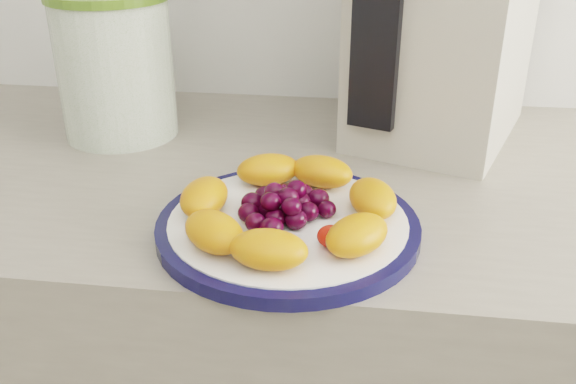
# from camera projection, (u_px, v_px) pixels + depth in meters

# --- Properties ---
(plate_rim) EXTENTS (0.29, 0.29, 0.01)m
(plate_rim) POSITION_uv_depth(u_px,v_px,m) (288.00, 227.00, 0.70)
(plate_rim) COLOR #0C0E36
(plate_rim) RESTS_ON counter
(plate_face) EXTENTS (0.26, 0.26, 0.02)m
(plate_face) POSITION_uv_depth(u_px,v_px,m) (288.00, 226.00, 0.70)
(plate_face) COLOR white
(plate_face) RESTS_ON counter
(canister) EXTENTS (0.21, 0.21, 0.20)m
(canister) POSITION_uv_depth(u_px,v_px,m) (116.00, 69.00, 0.93)
(canister) COLOR #335F0F
(canister) RESTS_ON counter
(appliance_body) EXTENTS (0.29, 0.34, 0.36)m
(appliance_body) POSITION_uv_depth(u_px,v_px,m) (448.00, 13.00, 0.89)
(appliance_body) COLOR #BEB7A5
(appliance_body) RESTS_ON counter
(appliance_panel) EXTENTS (0.06, 0.04, 0.26)m
(appliance_panel) POSITION_uv_depth(u_px,v_px,m) (377.00, 26.00, 0.80)
(appliance_panel) COLOR black
(appliance_panel) RESTS_ON appliance_body
(fruit_plate) EXTENTS (0.24, 0.24, 0.04)m
(fruit_plate) POSITION_uv_depth(u_px,v_px,m) (288.00, 206.00, 0.69)
(fruit_plate) COLOR #D26712
(fruit_plate) RESTS_ON plate_face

